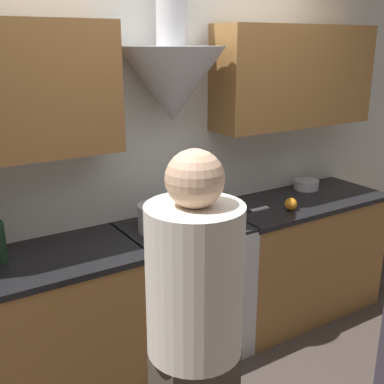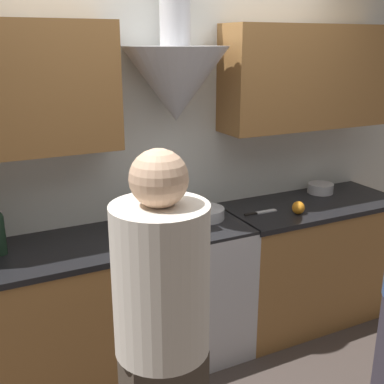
# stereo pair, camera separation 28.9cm
# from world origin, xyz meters

# --- Properties ---
(ground_plane) EXTENTS (12.00, 12.00, 0.00)m
(ground_plane) POSITION_xyz_m (0.00, 0.00, 0.00)
(ground_plane) COLOR #423833
(wall_back) EXTENTS (8.40, 0.65, 2.60)m
(wall_back) POSITION_xyz_m (0.02, 0.59, 1.49)
(wall_back) COLOR silver
(wall_back) RESTS_ON ground_plane
(counter_left) EXTENTS (1.19, 0.62, 0.92)m
(counter_left) POSITION_xyz_m (-0.96, 0.32, 0.46)
(counter_left) COLOR #9E6B38
(counter_left) RESTS_ON ground_plane
(counter_right) EXTENTS (1.32, 0.62, 0.92)m
(counter_right) POSITION_xyz_m (1.03, 0.32, 0.46)
(counter_right) COLOR #9E6B38
(counter_right) RESTS_ON ground_plane
(stove_range) EXTENTS (0.76, 0.60, 0.92)m
(stove_range) POSITION_xyz_m (0.00, 0.33, 0.47)
(stove_range) COLOR silver
(stove_range) RESTS_ON ground_plane
(stock_pot) EXTENTS (0.26, 0.26, 0.17)m
(stock_pot) POSITION_xyz_m (-0.17, 0.34, 1.01)
(stock_pot) COLOR silver
(stock_pot) RESTS_ON stove_range
(mixing_bowl) EXTENTS (0.26, 0.26, 0.07)m
(mixing_bowl) POSITION_xyz_m (0.17, 0.38, 0.96)
(mixing_bowl) COLOR silver
(mixing_bowl) RESTS_ON stove_range
(orange_fruit) EXTENTS (0.09, 0.09, 0.09)m
(orange_fruit) POSITION_xyz_m (0.78, 0.18, 0.97)
(orange_fruit) COLOR orange
(orange_fruit) RESTS_ON counter_right
(saucepan) EXTENTS (0.19, 0.19, 0.07)m
(saucepan) POSITION_xyz_m (1.23, 0.48, 0.96)
(saucepan) COLOR silver
(saucepan) RESTS_ON counter_right
(chefs_knife) EXTENTS (0.25, 0.04, 0.01)m
(chefs_knife) POSITION_xyz_m (0.56, 0.30, 0.93)
(chefs_knife) COLOR silver
(chefs_knife) RESTS_ON counter_right
(person_foreground_left) EXTENTS (0.36, 0.36, 1.69)m
(person_foreground_left) POSITION_xyz_m (-0.62, -0.78, 0.93)
(person_foreground_left) COLOR #473D33
(person_foreground_left) RESTS_ON ground_plane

